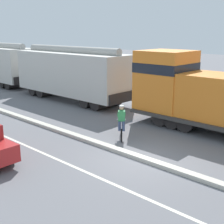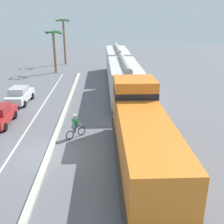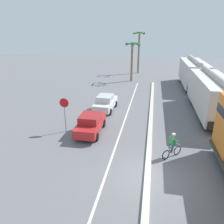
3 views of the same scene
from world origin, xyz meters
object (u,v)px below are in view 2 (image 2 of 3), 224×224
locomotive (141,133)px  hopper_car_lead (124,80)px  parked_car_white (20,95)px  palm_tree_near (54,41)px  cyclist (75,127)px  palm_tree_far (64,33)px  hopper_car_middle (117,61)px

locomotive → hopper_car_lead: 12.16m
parked_car_white → palm_tree_near: (1.21, 14.67, 3.92)m
locomotive → hopper_car_lead: bearing=90.0°
hopper_car_lead → cyclist: 9.84m
palm_tree_near → palm_tree_far: size_ratio=0.80×
hopper_car_middle → cyclist: 20.88m
cyclist → palm_tree_far: (-4.50, 30.32, 4.56)m
parked_car_white → palm_tree_near: bearing=85.3°
locomotive → palm_tree_far: (-8.68, 33.66, 3.58)m
hopper_car_lead → parked_car_white: 10.51m
cyclist → palm_tree_near: bearing=102.4°
hopper_car_lead → cyclist: bearing=-115.4°
locomotive → palm_tree_near: size_ratio=1.83×
cyclist → hopper_car_lead: bearing=64.6°
palm_tree_near → palm_tree_far: (0.53, 7.49, 0.64)m
parked_car_white → palm_tree_far: bearing=85.5°
locomotive → cyclist: bearing=141.4°
parked_car_white → palm_tree_near: 15.23m
cyclist → palm_tree_near: palm_tree_near is taller
hopper_car_middle → locomotive: bearing=-90.0°
cyclist → locomotive: bearing=-38.6°
locomotive → palm_tree_near: palm_tree_near is taller
locomotive → hopper_car_lead: locomotive is taller
hopper_car_lead → cyclist: size_ratio=6.18×
hopper_car_middle → hopper_car_lead: bearing=-90.0°
locomotive → parked_car_white: (-10.41, 11.50, -0.98)m
locomotive → parked_car_white: locomotive is taller
hopper_car_middle → cyclist: bearing=-101.6°
hopper_car_lead → locomotive: bearing=-90.0°
palm_tree_near → hopper_car_lead: bearing=-56.7°
parked_car_white → hopper_car_lead: bearing=3.6°
parked_car_white → palm_tree_near: palm_tree_near is taller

